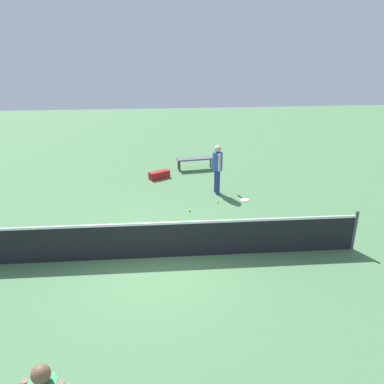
{
  "coord_description": "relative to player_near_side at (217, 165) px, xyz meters",
  "views": [
    {
      "loc": [
        -0.17,
        8.48,
        5.26
      ],
      "look_at": [
        -1.03,
        -2.01,
        0.9
      ],
      "focal_mm": 36.84,
      "sensor_mm": 36.0,
      "label": 1
    }
  ],
  "objects": [
    {
      "name": "ground_plane",
      "position": [
        2.05,
        4.02,
        -1.01
      ],
      "size": [
        40.0,
        40.0,
        0.0
      ],
      "primitive_type": "plane",
      "color": "#4C7A4C"
    },
    {
      "name": "court_net",
      "position": [
        2.05,
        4.02,
        -0.51
      ],
      "size": [
        10.09,
        0.09,
        1.07
      ],
      "color": "#4C4C51",
      "rests_on": "ground_plane"
    },
    {
      "name": "player_near_side",
      "position": [
        0.0,
        0.0,
        0.0
      ],
      "size": [
        0.38,
        0.53,
        1.7
      ],
      "color": "navy",
      "rests_on": "ground_plane"
    },
    {
      "name": "tennis_racket_near_player",
      "position": [
        -0.83,
        0.67,
        -1.0
      ],
      "size": [
        0.41,
        0.6,
        0.03
      ],
      "color": "white",
      "rests_on": "ground_plane"
    },
    {
      "name": "tennis_ball_near_player",
      "position": [
        1.05,
        1.4,
        -0.98
      ],
      "size": [
        0.07,
        0.07,
        0.07
      ],
      "primitive_type": "sphere",
      "color": "#C6E033",
      "rests_on": "ground_plane"
    },
    {
      "name": "tennis_ball_by_net",
      "position": [
        0.09,
        0.84,
        -0.98
      ],
      "size": [
        0.07,
        0.07,
        0.07
      ],
      "primitive_type": "sphere",
      "color": "#C6E033",
      "rests_on": "ground_plane"
    },
    {
      "name": "tennis_ball_midcourt",
      "position": [
        1.19,
        3.58,
        -0.98
      ],
      "size": [
        0.07,
        0.07,
        0.07
      ],
      "primitive_type": "sphere",
      "color": "#C6E033",
      "rests_on": "ground_plane"
    },
    {
      "name": "tennis_ball_baseline",
      "position": [
        -0.62,
        2.61,
        -0.98
      ],
      "size": [
        0.07,
        0.07,
        0.07
      ],
      "primitive_type": "sphere",
      "color": "#C6E033",
      "rests_on": "ground_plane"
    },
    {
      "name": "courtside_bench",
      "position": [
        0.52,
        -2.56,
        -0.59
      ],
      "size": [
        1.54,
        0.6,
        0.48
      ],
      "color": "#595960",
      "rests_on": "ground_plane"
    },
    {
      "name": "equipment_bag",
      "position": [
        1.95,
        -1.65,
        -0.87
      ],
      "size": [
        0.83,
        0.64,
        0.28
      ],
      "color": "#B21E1E",
      "rests_on": "ground_plane"
    }
  ]
}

